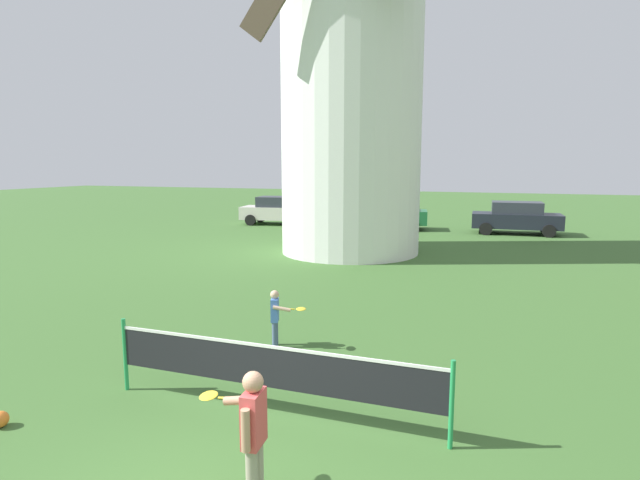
% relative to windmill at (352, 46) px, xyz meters
% --- Properties ---
extents(windmill, '(7.42, 5.95, 14.79)m').
position_rel_windmill_xyz_m(windmill, '(0.00, 0.00, 0.00)').
color(windmill, white).
rests_on(windmill, ground_plane).
extents(tennis_net, '(4.79, 0.06, 1.10)m').
position_rel_windmill_xyz_m(tennis_net, '(2.62, -12.73, -6.91)').
color(tennis_net, '#238E4C').
rests_on(tennis_net, ground_plane).
extents(player_near, '(0.79, 0.50, 1.38)m').
position_rel_windmill_xyz_m(player_near, '(3.23, -14.39, -6.82)').
color(player_near, '#9E937F').
rests_on(player_near, ground_plane).
extents(player_far, '(0.73, 0.35, 1.07)m').
position_rel_windmill_xyz_m(player_far, '(1.62, -10.30, -6.99)').
color(player_far, slate).
rests_on(player_far, ground_plane).
extents(stray_ball, '(0.21, 0.21, 0.21)m').
position_rel_windmill_xyz_m(stray_ball, '(-0.51, -14.17, -7.49)').
color(stray_ball, orange).
rests_on(stray_ball, ground_plane).
extents(parked_car_cream, '(4.45, 2.32, 1.56)m').
position_rel_windmill_xyz_m(parked_car_cream, '(-6.25, 7.37, -6.79)').
color(parked_car_cream, silver).
rests_on(parked_car_cream, ground_plane).
extents(parked_car_green, '(4.58, 2.45, 1.56)m').
position_rel_windmill_xyz_m(parked_car_green, '(-0.30, 7.34, -6.79)').
color(parked_car_green, '#1E6638').
rests_on(parked_car_green, ground_plane).
extents(parked_car_black, '(4.15, 2.01, 1.56)m').
position_rel_windmill_xyz_m(parked_car_black, '(6.13, 7.63, -6.79)').
color(parked_car_black, '#1E232D').
rests_on(parked_car_black, ground_plane).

